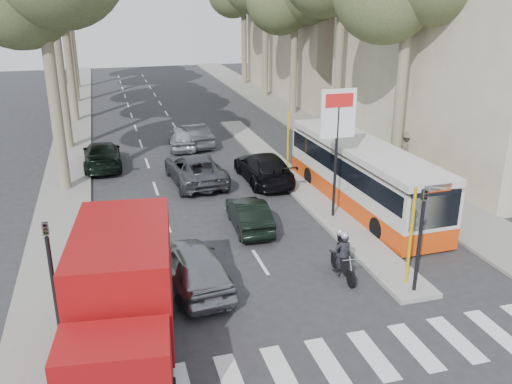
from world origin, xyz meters
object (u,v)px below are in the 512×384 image
Objects in this scene: silver_hatchback at (193,266)px; red_truck at (123,298)px; city_bus at (362,173)px; dark_hatchback at (249,214)px; motorcycle at (341,254)px.

silver_hatchback is 0.67× the size of red_truck.
dark_hatchback is at bearing -169.66° from city_bus.
red_truck is (-5.33, -7.29, 1.19)m from dark_hatchback.
dark_hatchback is 1.90× the size of motorcycle.
dark_hatchback is 9.11m from red_truck.
silver_hatchback reaches higher than dark_hatchback.
dark_hatchback is 0.34× the size of city_bus.
city_bus is (5.61, 1.21, 0.90)m from dark_hatchback.
motorcycle is (-3.61, -5.83, -0.75)m from city_bus.
motorcycle is at bearing 167.23° from silver_hatchback.
motorcycle is (7.34, 2.67, -1.04)m from red_truck.
red_truck is 3.33× the size of motorcycle.
silver_hatchback is 1.17× the size of dark_hatchback.
dark_hatchback is 5.81m from city_bus.
motorcycle is (5.01, -0.56, 0.01)m from silver_hatchback.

